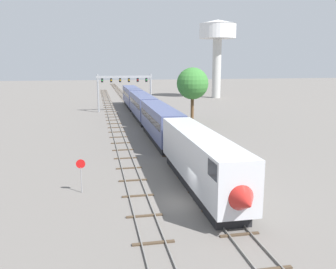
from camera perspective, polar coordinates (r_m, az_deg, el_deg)
ground_plane at (r=28.76m, az=2.79°, el=-10.60°), size 400.00×400.00×0.00m
track_main at (r=86.94m, az=-5.59°, el=4.22°), size 2.60×200.00×0.16m
track_near at (r=66.79m, az=-8.54°, el=2.01°), size 2.60×160.00×0.16m
passenger_train at (r=59.30m, az=-2.90°, el=3.43°), size 3.04×77.52×4.80m
signal_gantry at (r=80.21m, az=-6.84°, el=7.88°), size 12.10×0.49×8.18m
water_tower at (r=112.16m, az=7.79°, el=15.19°), size 11.01×11.01×22.98m
stop_sign at (r=30.96m, az=-13.53°, el=-5.63°), size 0.76×0.08×2.88m
trackside_tree_left at (r=64.30m, az=3.88°, el=7.98°), size 5.57×5.57×9.83m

